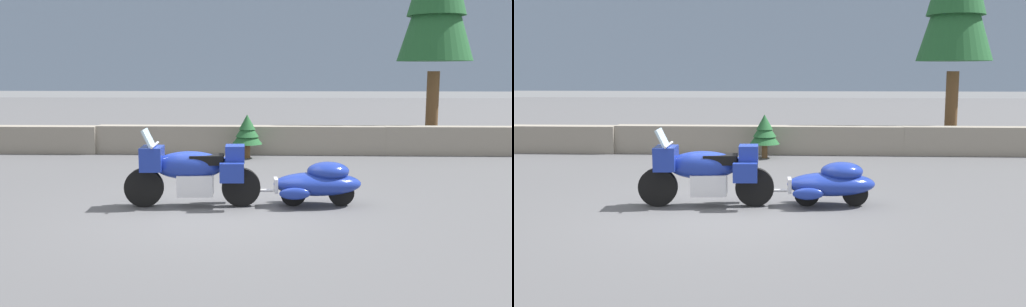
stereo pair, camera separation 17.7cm
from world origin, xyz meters
TOP-DOWN VIEW (x-y plane):
  - ground_plane at (0.00, 0.00)m, footprint 80.00×80.00m
  - stone_guard_wall at (-0.25, 6.50)m, footprint 24.00×0.61m
  - distant_ridgeline at (0.00, 96.50)m, footprint 240.00×80.00m
  - touring_motorcycle at (-0.41, 0.28)m, footprint 2.31×0.82m
  - car_shaped_trailer at (1.73, 0.40)m, footprint 2.22×0.81m
  - pine_sapling_near at (0.24, 5.73)m, footprint 0.80×0.80m

SIDE VIEW (x-z plane):
  - ground_plane at x=0.00m, z-range 0.00..0.00m
  - stone_guard_wall at x=-0.25m, z-range -0.01..0.78m
  - car_shaped_trailer at x=1.73m, z-range 0.03..0.79m
  - touring_motorcycle at x=-0.41m, z-range -0.04..1.29m
  - pine_sapling_near at x=0.24m, z-range 0.14..1.31m
  - distant_ridgeline at x=0.00m, z-range 0.00..16.00m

